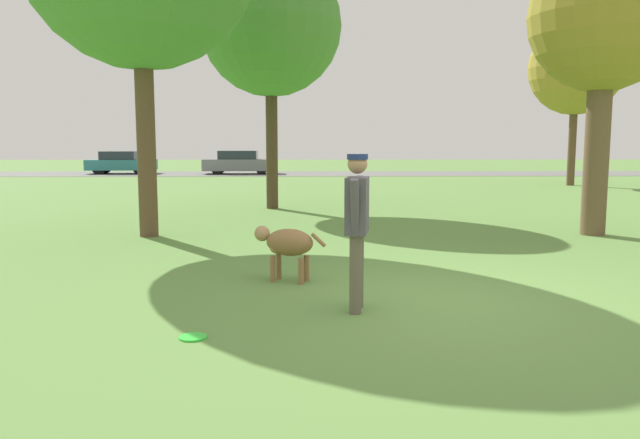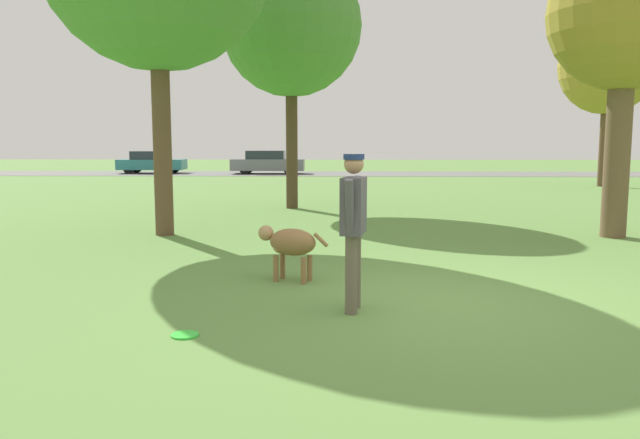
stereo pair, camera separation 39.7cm
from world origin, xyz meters
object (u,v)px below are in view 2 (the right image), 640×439
object	(u,v)px
tree_far_right	(607,67)
tree_mid_center	(291,26)
person	(354,218)
parked_car_teal	(152,162)
parked_car_grey	(268,163)
tree_near_right	(625,18)
dog	(290,243)
frisbee	(185,335)

from	to	relation	value
tree_far_right	tree_mid_center	xyz separation A→B (m)	(-12.13, -9.08, 0.04)
person	parked_car_teal	size ratio (longest dim) A/B	0.43
parked_car_teal	parked_car_grey	size ratio (longest dim) A/B	0.92
person	tree_far_right	distance (m)	22.65
tree_mid_center	tree_far_right	bearing A→B (deg)	36.84
person	parked_car_teal	world-z (taller)	person
tree_near_right	parked_car_grey	xyz separation A→B (m)	(-9.46, 24.09, -3.42)
person	tree_near_right	distance (m)	8.07
dog	frisbee	world-z (taller)	dog
dog	tree_mid_center	world-z (taller)	tree_mid_center
dog	parked_car_teal	world-z (taller)	parked_car_teal
person	dog	world-z (taller)	person
person	frisbee	world-z (taller)	person
dog	tree_near_right	bearing A→B (deg)	-124.22
person	frisbee	distance (m)	2.10
dog	parked_car_teal	xyz separation A→B (m)	(-10.49, 28.53, 0.15)
parked_car_teal	parked_car_grey	world-z (taller)	parked_car_grey
frisbee	parked_car_grey	world-z (taller)	parked_car_grey
parked_car_grey	tree_near_right	bearing A→B (deg)	-69.32
person	dog	xyz separation A→B (m)	(-0.80, 1.43, -0.51)
dog	frisbee	size ratio (longest dim) A/B	3.75
tree_mid_center	parked_car_grey	bearing A→B (deg)	98.68
person	parked_car_grey	bearing A→B (deg)	18.36
frisbee	tree_mid_center	distance (m)	12.47
parked_car_teal	parked_car_grey	bearing A→B (deg)	-5.65
dog	tree_far_right	distance (m)	21.93
tree_far_right	parked_car_grey	distance (m)	18.49
tree_far_right	tree_mid_center	size ratio (longest dim) A/B	1.00
tree_near_right	parked_car_teal	xyz separation A→B (m)	(-16.37, 24.49, -3.43)
parked_car_teal	tree_mid_center	bearing A→B (deg)	-65.48
frisbee	tree_far_right	xyz separation A→B (m)	(12.24, 20.56, 4.83)
dog	tree_near_right	world-z (taller)	tree_near_right
tree_far_right	tree_near_right	size ratio (longest dim) A/B	1.22
tree_mid_center	person	bearing A→B (deg)	-82.03
dog	parked_car_grey	size ratio (longest dim) A/B	0.23
dog	parked_car_grey	xyz separation A→B (m)	(-3.58, 28.12, 0.16)
frisbee	tree_mid_center	xyz separation A→B (m)	(0.11, 11.47, 4.88)
tree_mid_center	dog	bearing A→B (deg)	-85.75
parked_car_grey	frisbee	bearing A→B (deg)	-85.54
person	tree_near_right	xyz separation A→B (m)	(5.09, 5.46, 3.07)
tree_far_right	person	bearing A→B (deg)	-118.50
tree_mid_center	parked_car_teal	xyz separation A→B (m)	(-9.81, 19.42, -4.24)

